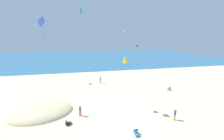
% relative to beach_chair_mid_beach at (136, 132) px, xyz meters
% --- Properties ---
extents(ground_plane, '(120.00, 120.00, 0.00)m').
position_rel_beach_chair_mid_beach_xyz_m(ground_plane, '(-0.59, 12.58, -0.27)').
color(ground_plane, beige).
extents(ocean_water, '(120.00, 60.00, 0.05)m').
position_rel_beach_chair_mid_beach_xyz_m(ocean_water, '(-0.59, 55.96, -0.24)').
color(ocean_water, teal).
rests_on(ocean_water, ground_plane).
extents(dune_mound, '(8.03, 5.62, 1.92)m').
position_rel_beach_chair_mid_beach_xyz_m(dune_mound, '(-10.75, 6.25, -0.27)').
color(dune_mound, beige).
rests_on(dune_mound, ground_plane).
extents(beach_chair_mid_beach, '(0.53, 0.63, 0.58)m').
position_rel_beach_chair_mid_beach_xyz_m(beach_chair_mid_beach, '(0.00, 0.00, 0.00)').
color(beach_chair_mid_beach, '#2370B2').
rests_on(beach_chair_mid_beach, ground_plane).
extents(beach_chair_far_right, '(0.77, 0.67, 0.51)m').
position_rel_beach_chair_mid_beach_xyz_m(beach_chair_far_right, '(-6.94, 2.98, -0.05)').
color(beach_chair_far_right, black).
rests_on(beach_chair_far_right, ground_plane).
extents(cooler_box, '(0.50, 0.53, 0.29)m').
position_rel_beach_chair_mid_beach_xyz_m(cooler_box, '(-4.05, 15.73, -0.12)').
color(cooler_box, red).
rests_on(cooler_box, ground_plane).
extents(person_0, '(0.30, 0.30, 1.38)m').
position_rel_beach_chair_mid_beach_xyz_m(person_0, '(5.31, 1.40, 0.53)').
color(person_0, yellow).
rests_on(person_0, ground_plane).
extents(person_1, '(0.43, 0.43, 1.52)m').
position_rel_beach_chair_mid_beach_xyz_m(person_1, '(-1.84, 16.06, 0.61)').
color(person_1, '#D8599E').
rests_on(person_1, ground_plane).
extents(person_2, '(0.67, 0.66, 0.78)m').
position_rel_beach_chair_mid_beach_xyz_m(person_2, '(10.22, 9.55, 0.02)').
color(person_2, red).
rests_on(person_2, ground_plane).
extents(person_3, '(0.28, 0.28, 1.37)m').
position_rel_beach_chair_mid_beach_xyz_m(person_3, '(-5.61, 4.44, 0.52)').
color(person_3, red).
rests_on(person_3, ground_plane).
extents(kite_blue, '(0.35, 0.80, 1.77)m').
position_rel_beach_chair_mid_beach_xyz_m(kite_blue, '(-7.81, 0.95, 10.36)').
color(kite_blue, blue).
extents(kite_teal, '(0.59, 0.74, 1.13)m').
position_rel_beach_chair_mid_beach_xyz_m(kite_teal, '(-5.00, 7.45, 12.58)').
color(kite_teal, '#1EADAD').
extents(kite_lime, '(0.88, 0.70, 1.62)m').
position_rel_beach_chair_mid_beach_xyz_m(kite_lime, '(6.81, 27.96, 10.93)').
color(kite_lime, '#99DB33').
extents(kite_yellow, '(1.13, 1.14, 1.76)m').
position_rel_beach_chair_mid_beach_xyz_m(kite_yellow, '(0.03, 4.46, 6.69)').
color(kite_yellow, yellow).
extents(kite_purple, '(0.97, 0.39, 1.26)m').
position_rel_beach_chair_mid_beach_xyz_m(kite_purple, '(11.45, 29.04, 6.70)').
color(kite_purple, purple).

